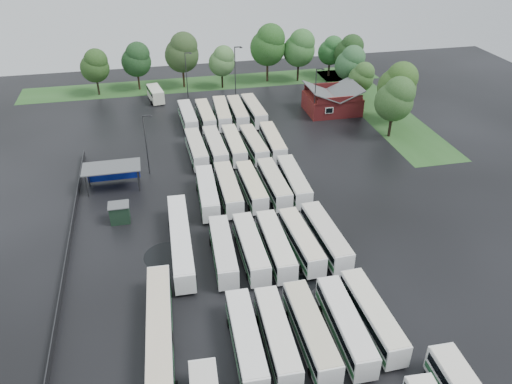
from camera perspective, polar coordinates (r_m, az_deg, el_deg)
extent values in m
plane|color=black|center=(59.09, 0.60, -8.22)|extent=(160.00, 160.00, 0.00)
cube|color=maroon|center=(100.36, 8.67, 9.98)|extent=(10.00, 8.00, 3.40)
cube|color=#4C4F51|center=(98.63, 7.40, 11.30)|extent=(5.07, 8.60, 2.19)
cube|color=#4C4F51|center=(100.35, 10.15, 11.43)|extent=(5.07, 8.60, 2.19)
cube|color=maroon|center=(96.12, 9.59, 10.33)|extent=(9.00, 0.20, 1.20)
cube|color=silver|center=(96.06, 8.37, 9.21)|extent=(1.60, 0.12, 1.20)
cylinder|color=#2D2D30|center=(74.46, -18.79, 0.65)|extent=(0.16, 0.16, 3.40)
cylinder|color=#2D2D30|center=(73.80, -13.28, 1.27)|extent=(0.16, 0.16, 3.40)
cylinder|color=#2D2D30|center=(77.24, -18.64, 1.83)|extent=(0.16, 0.16, 3.40)
cylinder|color=#2D2D30|center=(76.60, -13.32, 2.44)|extent=(0.16, 0.16, 3.40)
cube|color=#4C4F51|center=(74.60, -16.22, 2.76)|extent=(8.20, 4.20, 0.15)
cube|color=navy|center=(77.15, -15.97, 2.18)|extent=(7.60, 0.08, 2.60)
cube|color=black|center=(67.85, -15.32, -2.36)|extent=(2.50, 2.00, 2.50)
cube|color=#4C4F51|center=(67.16, -15.47, -1.42)|extent=(2.70, 2.20, 0.12)
cube|color=#26511F|center=(116.15, -5.72, 12.26)|extent=(80.00, 10.00, 0.01)
cube|color=#26511F|center=(104.81, 13.80, 9.36)|extent=(10.00, 50.00, 0.01)
cube|color=#2D2D30|center=(65.22, -20.55, -5.58)|extent=(0.10, 50.00, 1.20)
cube|color=white|center=(48.41, -1.17, -16.57)|extent=(2.65, 11.22, 2.56)
cube|color=black|center=(48.04, -1.18, -16.17)|extent=(2.69, 10.77, 0.82)
cube|color=#21542E|center=(48.83, -1.16, -17.02)|extent=(2.69, 10.99, 0.56)
cube|color=white|center=(47.44, -1.19, -15.50)|extent=(2.55, 10.88, 0.11)
cylinder|color=black|center=(47.14, -0.24, -20.77)|extent=(2.37, 0.89, 0.89)
cylinder|color=black|center=(51.75, -1.96, -14.65)|extent=(2.37, 0.89, 0.89)
cube|color=white|center=(48.84, 2.40, -16.10)|extent=(2.59, 11.02, 2.51)
cube|color=black|center=(48.47, 2.41, -15.70)|extent=(2.63, 10.59, 0.80)
cube|color=#2C5D39|center=(49.25, 2.39, -16.54)|extent=(2.63, 10.81, 0.55)
cube|color=white|center=(47.89, 2.44, -15.05)|extent=(2.49, 10.69, 0.11)
cylinder|color=black|center=(47.60, 3.49, -20.15)|extent=(2.33, 0.88, 0.88)
cylinder|color=black|center=(52.09, 1.38, -14.27)|extent=(2.33, 0.88, 0.88)
cube|color=white|center=(49.42, 6.24, -15.48)|extent=(2.43, 11.40, 2.61)
cube|color=black|center=(49.04, 6.28, -15.07)|extent=(2.48, 10.94, 0.83)
cube|color=#20552F|center=(49.83, 6.20, -15.94)|extent=(2.47, 11.17, 0.57)
cube|color=beige|center=(48.44, 6.34, -14.39)|extent=(2.33, 11.05, 0.11)
cylinder|color=black|center=(48.16, 7.55, -19.60)|extent=(2.42, 0.91, 0.91)
cylinder|color=black|center=(52.74, 4.92, -13.67)|extent=(2.42, 0.91, 0.91)
cube|color=white|center=(50.41, 10.16, -14.72)|extent=(2.56, 11.34, 2.59)
cube|color=black|center=(50.05, 10.21, -14.31)|extent=(2.61, 10.89, 0.83)
cube|color=#256131|center=(50.82, 10.10, -15.17)|extent=(2.61, 11.12, 0.57)
cube|color=white|center=(49.47, 10.30, -13.64)|extent=(2.46, 11.00, 0.11)
cylinder|color=black|center=(49.19, 11.60, -18.67)|extent=(2.40, 0.90, 0.90)
cylinder|color=black|center=(53.65, 8.61, -13.01)|extent=(2.40, 0.90, 0.90)
cube|color=white|center=(51.84, 13.12, -13.57)|extent=(2.61, 11.27, 2.57)
cube|color=black|center=(51.49, 13.19, -13.17)|extent=(2.66, 10.82, 0.82)
cube|color=#285732|center=(52.23, 13.05, -14.02)|extent=(2.65, 11.04, 0.57)
cube|color=silver|center=(50.93, 13.30, -12.51)|extent=(2.51, 10.93, 0.11)
cylinder|color=black|center=(50.62, 14.64, -17.34)|extent=(2.38, 0.90, 0.90)
cylinder|color=black|center=(55.01, 11.44, -12.01)|extent=(2.38, 0.90, 0.90)
cube|color=white|center=(58.50, -3.79, -6.68)|extent=(2.75, 11.05, 2.51)
cube|color=black|center=(58.19, -3.81, -6.29)|extent=(2.79, 10.61, 0.80)
cube|color=#225F30|center=(58.84, -3.77, -7.11)|extent=(2.79, 10.83, 0.55)
cube|color=silver|center=(57.71, -3.83, -5.66)|extent=(2.64, 10.71, 0.11)
cylinder|color=black|center=(56.61, -3.17, -9.82)|extent=(2.33, 0.88, 0.88)
cylinder|color=black|center=(62.02, -4.27, -5.64)|extent=(2.33, 0.88, 0.88)
cube|color=white|center=(58.75, -0.61, -6.38)|extent=(2.36, 11.15, 2.55)
cube|color=black|center=(58.44, -0.62, -5.98)|extent=(2.41, 10.70, 0.82)
cube|color=#225D33|center=(59.09, -0.61, -6.81)|extent=(2.40, 10.93, 0.56)
cube|color=silver|center=(57.95, -0.62, -5.34)|extent=(2.26, 10.81, 0.11)
cylinder|color=black|center=(56.86, 0.14, -9.54)|extent=(2.37, 0.89, 0.89)
cylinder|color=black|center=(62.31, -1.28, -5.35)|extent=(2.37, 0.89, 0.89)
cube|color=white|center=(59.15, 2.24, -6.09)|extent=(2.38, 11.24, 2.57)
cube|color=black|center=(58.84, 2.25, -5.69)|extent=(2.43, 10.79, 0.82)
cube|color=#215E2E|center=(59.49, 2.23, -6.52)|extent=(2.42, 11.01, 0.57)
cube|color=white|center=(58.35, 2.27, -5.05)|extent=(2.28, 10.90, 0.11)
cylinder|color=black|center=(57.27, 3.12, -9.24)|extent=(2.39, 0.90, 0.90)
cylinder|color=black|center=(62.70, 1.41, -5.08)|extent=(2.39, 0.90, 0.90)
cube|color=white|center=(60.09, 5.15, -5.57)|extent=(2.84, 11.06, 2.51)
cube|color=black|center=(59.79, 5.17, -5.19)|extent=(2.87, 10.63, 0.80)
cube|color=#175225|center=(60.42, 5.13, -5.99)|extent=(2.88, 10.84, 0.55)
cube|color=beige|center=(59.32, 5.21, -4.57)|extent=(2.73, 10.73, 0.11)
cylinder|color=black|center=(58.27, 6.10, -8.58)|extent=(2.33, 0.88, 0.88)
cylinder|color=black|center=(63.52, 4.18, -4.63)|extent=(2.33, 0.88, 0.88)
cube|color=white|center=(61.02, 7.94, -5.02)|extent=(2.90, 11.63, 2.64)
cube|color=black|center=(60.71, 7.98, -4.62)|extent=(2.94, 11.18, 0.85)
cube|color=#1F632C|center=(61.37, 7.90, -5.46)|extent=(2.94, 11.41, 0.58)
cube|color=beige|center=(60.23, 8.04, -3.97)|extent=(2.79, 11.28, 0.12)
cylinder|color=black|center=(59.13, 9.03, -8.12)|extent=(2.45, 0.92, 0.92)
cylinder|color=black|center=(64.59, 6.78, -4.09)|extent=(2.45, 0.92, 0.92)
cube|color=white|center=(69.31, -5.58, -0.05)|extent=(2.75, 11.34, 2.58)
cube|color=black|center=(69.04, -5.60, 0.31)|extent=(2.79, 10.89, 0.83)
cube|color=#20552B|center=(69.60, -5.56, -0.45)|extent=(2.79, 11.12, 0.57)
cube|color=silver|center=(68.62, -5.64, 0.90)|extent=(2.65, 11.00, 0.11)
cylinder|color=black|center=(66.97, -5.12, -2.56)|extent=(2.39, 0.90, 0.90)
cylinder|color=black|center=(73.05, -5.90, 0.52)|extent=(2.39, 0.90, 0.90)
cube|color=white|center=(69.87, -3.19, 0.38)|extent=(2.45, 11.52, 2.64)
cube|color=black|center=(69.60, -3.20, 0.75)|extent=(2.51, 11.06, 0.84)
cube|color=#236032|center=(70.17, -3.18, -0.03)|extent=(2.50, 11.29, 0.58)
cube|color=beige|center=(69.18, -3.22, 1.35)|extent=(2.35, 11.18, 0.12)
cylinder|color=black|center=(67.49, -2.64, -2.15)|extent=(2.45, 0.92, 0.92)
cylinder|color=black|center=(73.68, -3.64, 0.93)|extent=(2.45, 0.92, 0.92)
cube|color=white|center=(70.51, -0.53, 0.66)|extent=(2.57, 11.01, 2.51)
cube|color=black|center=(70.26, -0.54, 1.01)|extent=(2.61, 10.57, 0.80)
cube|color=#25552F|center=(70.79, -0.53, 0.27)|extent=(2.61, 10.79, 0.55)
cube|color=beige|center=(69.86, -0.54, 1.58)|extent=(2.47, 10.68, 0.11)
cylinder|color=black|center=(68.26, 0.08, -1.71)|extent=(2.33, 0.88, 0.88)
cylinder|color=black|center=(74.11, -1.09, 1.17)|extent=(2.33, 0.88, 0.88)
cube|color=white|center=(71.14, 2.05, 0.97)|extent=(2.56, 11.26, 2.57)
cube|color=black|center=(70.88, 2.06, 1.33)|extent=(2.61, 10.81, 0.82)
cube|color=#285631|center=(71.42, 2.04, 0.58)|extent=(2.61, 11.04, 0.57)
cube|color=beige|center=(70.47, 2.07, 1.91)|extent=(2.46, 10.92, 0.11)
cylinder|color=black|center=(68.85, 2.76, -1.42)|extent=(2.38, 0.90, 0.90)
cylinder|color=black|center=(74.79, 1.36, 1.48)|extent=(2.38, 0.90, 0.90)
cube|color=white|center=(71.86, 4.32, 1.27)|extent=(2.62, 11.50, 2.62)
cube|color=black|center=(71.60, 4.34, 1.63)|extent=(2.66, 11.04, 0.84)
cube|color=#235B30|center=(72.15, 4.30, 0.87)|extent=(2.66, 11.27, 0.58)
cube|color=beige|center=(71.19, 4.36, 2.21)|extent=(2.51, 11.15, 0.11)
cylinder|color=black|center=(69.55, 5.11, -1.15)|extent=(2.43, 0.92, 0.92)
cylinder|color=black|center=(75.56, 3.51, 1.76)|extent=(2.43, 0.92, 0.92)
cube|color=white|center=(81.44, -6.82, 4.90)|extent=(2.73, 11.24, 2.56)
cube|color=black|center=(81.22, -6.85, 5.23)|extent=(2.77, 10.79, 0.82)
cube|color=#19512A|center=(81.69, -6.80, 4.55)|extent=(2.77, 11.02, 0.56)
cube|color=beige|center=(80.87, -6.88, 5.75)|extent=(2.62, 10.90, 0.11)
cylinder|color=black|center=(78.86, -6.47, 2.95)|extent=(2.37, 0.89, 0.89)
cylinder|color=black|center=(85.20, -7.04, 5.17)|extent=(2.37, 0.89, 0.89)
cube|color=white|center=(81.74, -4.69, 5.16)|extent=(2.71, 11.44, 2.61)
cube|color=black|center=(81.51, -4.70, 5.49)|extent=(2.76, 10.99, 0.83)
cube|color=#1C612A|center=(81.99, -4.67, 4.80)|extent=(2.76, 11.22, 0.57)
cube|color=beige|center=(81.15, -4.73, 6.01)|extent=(2.61, 11.10, 0.11)
cylinder|color=black|center=(79.11, -4.26, 3.18)|extent=(2.42, 0.91, 0.91)
cylinder|color=black|center=(85.56, -5.00, 5.42)|extent=(2.42, 0.91, 0.91)
cube|color=white|center=(82.20, -2.54, 5.37)|extent=(2.38, 11.23, 2.57)
cube|color=black|center=(81.98, -2.54, 5.70)|extent=(2.44, 10.78, 0.82)
cube|color=#185725|center=(82.45, -2.53, 5.02)|extent=(2.43, 11.00, 0.57)
cube|color=beige|center=(81.63, -2.56, 6.21)|extent=(2.29, 10.89, 0.11)
cylinder|color=black|center=(79.62, -2.06, 3.44)|extent=(2.38, 0.90, 0.90)
cylinder|color=black|center=(85.95, -2.94, 5.62)|extent=(2.38, 0.90, 0.90)
cube|color=white|center=(82.44, -0.27, 5.46)|extent=(2.78, 11.07, 2.52)
cube|color=black|center=(82.22, -0.28, 5.77)|extent=(2.81, 10.63, 0.81)
cube|color=#175825|center=(82.68, -0.27, 5.11)|extent=(2.81, 10.85, 0.55)
cube|color=beige|center=(81.88, -0.28, 6.28)|extent=(2.67, 10.74, 0.11)
cylinder|color=black|center=(79.94, 0.26, 3.57)|extent=(2.33, 0.88, 0.88)
cylinder|color=black|center=(86.08, -0.77, 5.70)|extent=(2.33, 0.88, 0.88)
cube|color=white|center=(83.25, 1.91, 5.74)|extent=(2.61, 11.26, 2.57)
cube|color=black|center=(83.03, 1.92, 6.06)|extent=(2.65, 10.81, 0.82)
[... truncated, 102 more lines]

